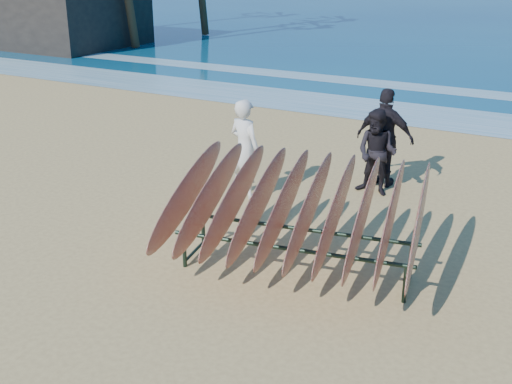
{
  "coord_description": "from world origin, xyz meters",
  "views": [
    {
      "loc": [
        3.99,
        -6.43,
        4.1
      ],
      "look_at": [
        0.0,
        0.8,
        0.95
      ],
      "focal_mm": 45.0,
      "sensor_mm": 36.0,
      "label": 1
    }
  ],
  "objects_px": {
    "person_white": "(245,149)",
    "person_dark_a": "(377,153)",
    "surfboard_rack": "(297,207)",
    "person_dark_b": "(385,138)"
  },
  "relations": [
    {
      "from": "person_dark_a",
      "to": "person_dark_b",
      "type": "relative_size",
      "value": 0.84
    },
    {
      "from": "person_white",
      "to": "person_dark_a",
      "type": "xyz_separation_m",
      "value": [
        1.96,
        1.22,
        -0.11
      ]
    },
    {
      "from": "person_white",
      "to": "surfboard_rack",
      "type": "bearing_deg",
      "value": 147.8
    },
    {
      "from": "person_dark_a",
      "to": "person_dark_b",
      "type": "distance_m",
      "value": 0.5
    },
    {
      "from": "person_white",
      "to": "person_dark_a",
      "type": "height_order",
      "value": "person_white"
    },
    {
      "from": "person_white",
      "to": "person_dark_b",
      "type": "height_order",
      "value": "person_dark_b"
    },
    {
      "from": "surfboard_rack",
      "to": "person_dark_a",
      "type": "xyz_separation_m",
      "value": [
        -0.05,
        3.37,
        -0.19
      ]
    },
    {
      "from": "person_white",
      "to": "person_dark_b",
      "type": "relative_size",
      "value": 0.96
    },
    {
      "from": "person_dark_a",
      "to": "person_white",
      "type": "bearing_deg",
      "value": -143.66
    },
    {
      "from": "person_white",
      "to": "person_dark_b",
      "type": "xyz_separation_m",
      "value": [
        1.94,
        1.69,
        0.03
      ]
    }
  ]
}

